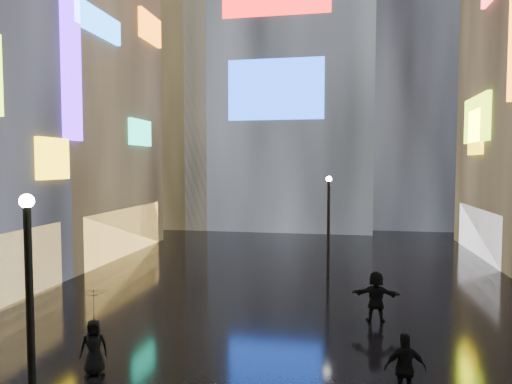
# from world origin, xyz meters

# --- Properties ---
(ground) EXTENTS (140.00, 140.00, 0.00)m
(ground) POSITION_xyz_m (0.00, 20.00, 0.00)
(ground) COLOR black
(ground) RESTS_ON ground
(building_left_far) EXTENTS (10.28, 12.00, 22.00)m
(building_left_far) POSITION_xyz_m (-15.98, 26.00, 10.98)
(building_left_far) COLOR black
(building_left_far) RESTS_ON ground
(tower_main) EXTENTS (16.00, 14.20, 42.00)m
(tower_main) POSITION_xyz_m (-3.00, 43.97, 21.01)
(tower_main) COLOR black
(tower_main) RESTS_ON ground
(tower_flank_right) EXTENTS (12.00, 12.00, 34.00)m
(tower_flank_right) POSITION_xyz_m (9.00, 46.00, 17.00)
(tower_flank_right) COLOR black
(tower_flank_right) RESTS_ON ground
(tower_flank_left) EXTENTS (10.00, 10.00, 26.00)m
(tower_flank_left) POSITION_xyz_m (-14.00, 42.00, 13.00)
(tower_flank_left) COLOR black
(tower_flank_left) RESTS_ON ground
(lamp_near) EXTENTS (0.30, 0.30, 5.20)m
(lamp_near) POSITION_xyz_m (-3.91, 7.35, 2.94)
(lamp_near) COLOR black
(lamp_near) RESTS_ON ground
(lamp_far) EXTENTS (0.30, 0.30, 5.20)m
(lamp_far) POSITION_xyz_m (1.81, 22.61, 2.94)
(lamp_far) COLOR black
(lamp_far) RESTS_ON ground
(pedestrian_3) EXTENTS (1.06, 0.57, 1.73)m
(pedestrian_3) POSITION_xyz_m (4.00, 10.32, 0.86)
(pedestrian_3) COLOR black
(pedestrian_3) RESTS_ON ground
(pedestrian_4) EXTENTS (0.86, 0.70, 1.52)m
(pedestrian_4) POSITION_xyz_m (-4.26, 10.36, 0.76)
(pedestrian_4) COLOR black
(pedestrian_4) RESTS_ON ground
(pedestrian_5) EXTENTS (1.76, 0.59, 1.89)m
(pedestrian_5) POSITION_xyz_m (3.73, 16.08, 0.94)
(pedestrian_5) COLOR black
(pedestrian_5) RESTS_ON ground
(umbrella_2) EXTENTS (0.97, 0.95, 0.87)m
(umbrella_2) POSITION_xyz_m (-4.26, 10.36, 1.95)
(umbrella_2) COLOR black
(umbrella_2) RESTS_ON pedestrian_4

